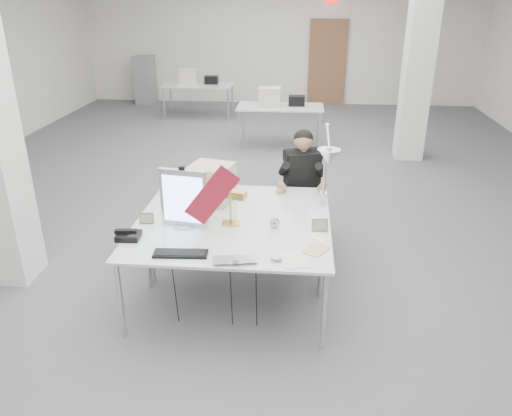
# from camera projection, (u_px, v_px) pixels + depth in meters

# --- Properties ---
(room_shell) EXTENTS (10.04, 14.04, 3.24)m
(room_shell) POSITION_uv_depth(u_px,v_px,m) (258.00, 80.00, 6.29)
(room_shell) COLOR #535355
(room_shell) RESTS_ON ground
(desk_main) EXTENTS (1.80, 0.90, 0.02)m
(desk_main) POSITION_uv_depth(u_px,v_px,m) (226.00, 243.00, 4.27)
(desk_main) COLOR silver
(desk_main) RESTS_ON room_shell
(desk_second) EXTENTS (1.80, 0.90, 0.02)m
(desk_second) POSITION_uv_depth(u_px,v_px,m) (239.00, 202.00, 5.09)
(desk_second) COLOR silver
(desk_second) RESTS_ON room_shell
(bg_desk_a) EXTENTS (1.60, 0.80, 0.02)m
(bg_desk_a) POSITION_uv_depth(u_px,v_px,m) (280.00, 107.00, 9.27)
(bg_desk_a) COLOR silver
(bg_desk_a) RESTS_ON room_shell
(bg_desk_b) EXTENTS (1.60, 0.80, 0.02)m
(bg_desk_b) POSITION_uv_depth(u_px,v_px,m) (198.00, 85.00, 11.45)
(bg_desk_b) COLOR silver
(bg_desk_b) RESTS_ON room_shell
(filing_cabinet) EXTENTS (0.45, 0.55, 1.20)m
(filing_cabinet) POSITION_uv_depth(u_px,v_px,m) (145.00, 80.00, 12.97)
(filing_cabinet) COLOR gray
(filing_cabinet) RESTS_ON room_shell
(office_chair) EXTENTS (0.71, 0.71, 1.16)m
(office_chair) POSITION_uv_depth(u_px,v_px,m) (301.00, 194.00, 5.75)
(office_chair) COLOR black
(office_chair) RESTS_ON room_shell
(seated_person) EXTENTS (0.71, 0.80, 1.00)m
(seated_person) POSITION_uv_depth(u_px,v_px,m) (302.00, 169.00, 5.57)
(seated_person) COLOR black
(seated_person) RESTS_ON office_chair
(monitor) EXTENTS (0.44, 0.11, 0.54)m
(monitor) POSITION_uv_depth(u_px,v_px,m) (184.00, 198.00, 4.45)
(monitor) COLOR silver
(monitor) RESTS_ON desk_main
(pennant) EXTENTS (0.49, 0.17, 0.55)m
(pennant) POSITION_uv_depth(u_px,v_px,m) (212.00, 195.00, 4.37)
(pennant) COLOR maroon
(pennant) RESTS_ON monitor
(keyboard) EXTENTS (0.45, 0.17, 0.02)m
(keyboard) POSITION_uv_depth(u_px,v_px,m) (181.00, 254.00, 4.05)
(keyboard) COLOR black
(keyboard) RESTS_ON desk_main
(laptop) EXTENTS (0.38, 0.28, 0.03)m
(laptop) POSITION_uv_depth(u_px,v_px,m) (235.00, 263.00, 3.89)
(laptop) COLOR #B5B5BA
(laptop) RESTS_ON desk_main
(mouse) EXTENTS (0.10, 0.07, 0.04)m
(mouse) POSITION_uv_depth(u_px,v_px,m) (276.00, 258.00, 3.96)
(mouse) COLOR silver
(mouse) RESTS_ON desk_main
(bankers_lamp) EXTENTS (0.29, 0.19, 0.31)m
(bankers_lamp) POSITION_uv_depth(u_px,v_px,m) (231.00, 209.00, 4.52)
(bankers_lamp) COLOR gold
(bankers_lamp) RESTS_ON desk_main
(desk_phone) EXTENTS (0.21, 0.19, 0.05)m
(desk_phone) POSITION_uv_depth(u_px,v_px,m) (129.00, 236.00, 4.31)
(desk_phone) COLOR black
(desk_phone) RESTS_ON desk_main
(picture_frame_left) EXTENTS (0.14, 0.05, 0.10)m
(picture_frame_left) POSITION_uv_depth(u_px,v_px,m) (146.00, 218.00, 4.58)
(picture_frame_left) COLOR olive
(picture_frame_left) RESTS_ON desk_main
(picture_frame_right) EXTENTS (0.15, 0.06, 0.12)m
(picture_frame_right) POSITION_uv_depth(u_px,v_px,m) (320.00, 225.00, 4.43)
(picture_frame_right) COLOR #A68947
(picture_frame_right) RESTS_ON desk_main
(desk_clock) EXTENTS (0.09, 0.05, 0.09)m
(desk_clock) POSITION_uv_depth(u_px,v_px,m) (275.00, 222.00, 4.50)
(desk_clock) COLOR #B1B0B5
(desk_clock) RESTS_ON desk_main
(paper_stack_a) EXTENTS (0.27, 0.33, 0.01)m
(paper_stack_a) POSITION_uv_depth(u_px,v_px,m) (293.00, 260.00, 3.97)
(paper_stack_a) COLOR white
(paper_stack_a) RESTS_ON desk_main
(paper_stack_b) EXTENTS (0.25, 0.27, 0.01)m
(paper_stack_b) POSITION_uv_depth(u_px,v_px,m) (316.00, 250.00, 4.12)
(paper_stack_b) COLOR #CFBB7C
(paper_stack_b) RESTS_ON desk_main
(paper_stack_c) EXTENTS (0.22, 0.22, 0.01)m
(paper_stack_c) POSITION_uv_depth(u_px,v_px,m) (319.00, 238.00, 4.33)
(paper_stack_c) COLOR white
(paper_stack_c) RESTS_ON desk_main
(beige_monitor) EXTENTS (0.48, 0.47, 0.38)m
(beige_monitor) POSITION_uv_depth(u_px,v_px,m) (211.00, 183.00, 5.02)
(beige_monitor) COLOR beige
(beige_monitor) RESTS_ON desk_second
(architect_lamp) EXTENTS (0.25, 0.71, 0.91)m
(architect_lamp) POSITION_uv_depth(u_px,v_px,m) (326.00, 169.00, 4.61)
(architect_lamp) COLOR #B1B1B5
(architect_lamp) RESTS_ON desk_second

